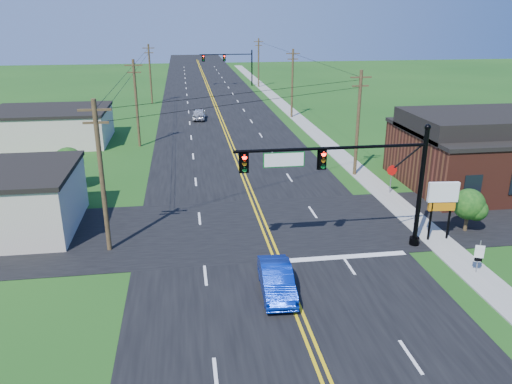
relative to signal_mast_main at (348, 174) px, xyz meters
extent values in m
plane|color=#174513|center=(-4.34, -8.00, -4.75)|extent=(260.00, 260.00, 0.00)
cube|color=black|center=(-4.34, 42.00, -4.73)|extent=(16.00, 220.00, 0.04)
cube|color=black|center=(-4.34, 4.00, -4.73)|extent=(70.00, 10.00, 0.04)
cube|color=gray|center=(6.16, 32.00, -4.71)|extent=(2.00, 160.00, 0.08)
cylinder|color=black|center=(4.46, 0.00, -1.15)|extent=(0.28, 0.28, 7.20)
cylinder|color=black|center=(4.46, 0.00, -4.50)|extent=(0.60, 0.60, 0.50)
sphere|color=black|center=(4.46, 0.00, 2.55)|extent=(0.36, 0.36, 0.36)
cylinder|color=black|center=(-1.04, 0.00, 1.55)|extent=(11.00, 0.18, 0.18)
cube|color=#056116|center=(-3.74, 0.00, 1.00)|extent=(2.30, 0.06, 0.85)
cylinder|color=black|center=(4.46, 72.00, -1.15)|extent=(0.28, 0.28, 7.20)
cylinder|color=black|center=(4.46, 72.00, -4.50)|extent=(0.60, 0.60, 0.50)
sphere|color=black|center=(4.46, 72.00, 2.55)|extent=(0.36, 0.36, 0.36)
cylinder|color=black|center=(-0.54, 72.00, 1.25)|extent=(10.00, 0.18, 0.18)
cube|color=#056116|center=(-3.74, 72.00, 0.70)|extent=(2.30, 0.06, 0.85)
cube|color=#552418|center=(15.66, 10.00, -2.55)|extent=(14.00, 11.00, 4.40)
cube|color=black|center=(15.66, 10.00, -0.20)|extent=(14.20, 11.20, 0.30)
cube|color=#B8B09D|center=(-23.34, 30.00, -3.05)|extent=(12.00, 9.00, 3.40)
cube|color=black|center=(-23.34, 30.00, -1.20)|extent=(12.20, 9.20, 0.30)
cylinder|color=#372819|center=(-13.84, 2.00, -0.25)|extent=(0.28, 0.28, 9.00)
cube|color=#372819|center=(-13.84, 2.00, 3.65)|extent=(1.80, 0.12, 0.12)
cube|color=#372819|center=(-13.84, 2.00, 2.95)|extent=(1.40, 0.12, 0.12)
cylinder|color=#372819|center=(-13.84, 27.00, -0.25)|extent=(0.28, 0.28, 9.00)
cube|color=#372819|center=(-13.84, 27.00, 3.65)|extent=(1.80, 0.12, 0.12)
cube|color=#372819|center=(-13.84, 27.00, 2.95)|extent=(1.40, 0.12, 0.12)
cylinder|color=#372819|center=(-13.84, 54.00, -0.25)|extent=(0.28, 0.28, 9.00)
cube|color=#372819|center=(-13.84, 54.00, 3.65)|extent=(1.80, 0.12, 0.12)
cube|color=#372819|center=(-13.84, 54.00, 2.95)|extent=(1.40, 0.12, 0.12)
cylinder|color=#372819|center=(5.46, 14.00, -0.25)|extent=(0.28, 0.28, 9.00)
cube|color=#372819|center=(5.46, 14.00, 3.65)|extent=(1.80, 0.12, 0.12)
cube|color=#372819|center=(5.46, 14.00, 2.95)|extent=(1.40, 0.12, 0.12)
cylinder|color=#372819|center=(5.46, 40.00, -0.25)|extent=(0.28, 0.28, 9.00)
cube|color=#372819|center=(5.46, 40.00, 3.65)|extent=(1.80, 0.12, 0.12)
cube|color=#372819|center=(5.46, 40.00, 2.95)|extent=(1.40, 0.12, 0.12)
cylinder|color=#372819|center=(5.46, 70.00, -0.25)|extent=(0.28, 0.28, 9.00)
cube|color=#372819|center=(5.46, 70.00, 3.65)|extent=(1.80, 0.12, 0.12)
cube|color=#372819|center=(5.46, 70.00, 2.95)|extent=(1.40, 0.12, 0.12)
cylinder|color=#372819|center=(11.66, 18.00, -3.83)|extent=(0.24, 0.24, 1.85)
sphere|color=#0D380F|center=(11.66, 18.00, -2.15)|extent=(3.00, 3.00, 3.00)
cylinder|color=#372819|center=(8.66, 1.50, -4.09)|extent=(0.24, 0.24, 1.32)
sphere|color=#0D380F|center=(8.66, 1.50, -2.89)|extent=(2.00, 2.00, 2.00)
cylinder|color=#372819|center=(-18.34, 14.00, -3.98)|extent=(0.24, 0.24, 1.54)
sphere|color=#0D380F|center=(-18.34, 14.00, -2.58)|extent=(2.40, 2.40, 2.40)
imported|color=#0726A2|center=(-4.87, -4.29, -4.02)|extent=(1.74, 4.48, 1.45)
imported|color=silver|center=(-7.02, 40.28, -4.02)|extent=(2.13, 4.43, 1.46)
cylinder|color=slate|center=(6.23, -3.84, -3.77)|extent=(0.08, 0.08, 1.95)
cube|color=white|center=(6.23, -3.86, -3.20)|extent=(0.46, 0.21, 0.27)
cube|color=white|center=(6.23, -3.86, -3.55)|extent=(0.46, 0.21, 0.49)
cube|color=black|center=(6.23, -3.86, -3.91)|extent=(0.38, 0.18, 0.20)
cylinder|color=slate|center=(6.64, 9.00, -3.66)|extent=(0.07, 0.07, 2.18)
cylinder|color=red|center=(6.64, 8.97, -2.83)|extent=(0.83, 0.06, 0.83)
cylinder|color=black|center=(5.58, 0.46, -2.90)|extent=(0.16, 0.16, 3.69)
cylinder|color=black|center=(6.81, 0.46, -2.90)|extent=(0.16, 0.16, 3.69)
cube|color=white|center=(6.20, 0.46, -1.57)|extent=(1.86, 0.42, 1.23)
cube|color=#CC720C|center=(6.20, 0.46, -2.49)|extent=(1.65, 0.37, 0.51)
camera|label=1|loc=(-9.08, -25.87, 8.56)|focal=35.00mm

